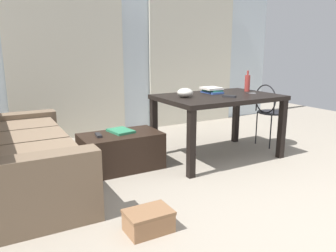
{
  "coord_description": "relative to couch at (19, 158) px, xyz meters",
  "views": [
    {
      "loc": [
        -2.15,
        -1.34,
        1.28
      ],
      "look_at": [
        -0.32,
        1.88,
        0.41
      ],
      "focal_mm": 35.57,
      "sensor_mm": 36.0,
      "label": 1
    }
  ],
  "objects": [
    {
      "name": "shoebox",
      "position": [
        0.7,
        -1.25,
        -0.22
      ],
      "size": [
        0.33,
        0.23,
        0.16
      ],
      "color": "#996B47",
      "rests_on": "ground"
    },
    {
      "name": "ground_plane",
      "position": [
        1.91,
        -0.49,
        -0.3
      ],
      "size": [
        8.43,
        8.43,
        0.0
      ],
      "primitive_type": "plane",
      "color": "gray"
    },
    {
      "name": "scissors",
      "position": [
        2.59,
        -0.2,
        0.45
      ],
      "size": [
        0.12,
        0.1,
        0.0
      ],
      "color": "#9EA0A5",
      "rests_on": "craft_table"
    },
    {
      "name": "tv_remote_on_table",
      "position": [
        2.17,
        -0.33,
        0.46
      ],
      "size": [
        0.12,
        0.15,
        0.02
      ],
      "primitive_type": "cube",
      "rotation": [
        0.0,
        0.0,
        0.51
      ],
      "color": "#232326",
      "rests_on": "craft_table"
    },
    {
      "name": "wire_chair",
      "position": [
        3.04,
        -0.1,
        0.22
      ],
      "size": [
        0.38,
        0.38,
        0.82
      ],
      "color": "black",
      "rests_on": "ground"
    },
    {
      "name": "coffee_table",
      "position": [
        1.01,
        0.04,
        -0.1
      ],
      "size": [
        0.85,
        0.48,
        0.39
      ],
      "color": "black",
      "rests_on": "ground"
    },
    {
      "name": "tv_remote_primary",
      "position": [
        0.77,
        0.05,
        0.11
      ],
      "size": [
        0.07,
        0.16,
        0.03
      ],
      "primitive_type": "cube",
      "rotation": [
        0.0,
        0.0,
        -0.13
      ],
      "color": "#232326",
      "rests_on": "coffee_table"
    },
    {
      "name": "bowl",
      "position": [
        1.74,
        -0.08,
        0.5
      ],
      "size": [
        0.18,
        0.18,
        0.1
      ],
      "primitive_type": "ellipsoid",
      "color": "beige",
      "rests_on": "craft_table"
    },
    {
      "name": "magazine",
      "position": [
        1.04,
        0.1,
        0.11
      ],
      "size": [
        0.25,
        0.31,
        0.03
      ],
      "primitive_type": "cube",
      "rotation": [
        0.0,
        0.0,
        0.17
      ],
      "color": "#2D7F56",
      "rests_on": "coffee_table"
    },
    {
      "name": "curtains",
      "position": [
        1.91,
        1.58,
        0.84
      ],
      "size": [
        3.7,
        0.03,
        2.28
      ],
      "color": "beige",
      "rests_on": "ground"
    },
    {
      "name": "book_stack",
      "position": [
        2.22,
        0.05,
        0.48
      ],
      "size": [
        0.22,
        0.27,
        0.07
      ],
      "color": "#33519E",
      "rests_on": "craft_table"
    },
    {
      "name": "craft_table",
      "position": [
        2.16,
        -0.14,
        0.36
      ],
      "size": [
        1.37,
        0.91,
        0.75
      ],
      "color": "black",
      "rests_on": "ground"
    },
    {
      "name": "couch",
      "position": [
        0.0,
        0.0,
        0.0
      ],
      "size": [
        0.92,
        1.92,
        0.77
      ],
      "color": "brown",
      "rests_on": "ground"
    },
    {
      "name": "wall_back",
      "position": [
        1.91,
        1.67,
        1.05
      ],
      "size": [
        5.41,
        0.1,
        2.69
      ],
      "primitive_type": "cube",
      "color": "silver",
      "rests_on": "ground"
    },
    {
      "name": "bottle_near",
      "position": [
        2.71,
        -0.03,
        0.55
      ],
      "size": [
        0.07,
        0.07,
        0.26
      ],
      "color": "#99332D",
      "rests_on": "craft_table"
    }
  ]
}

